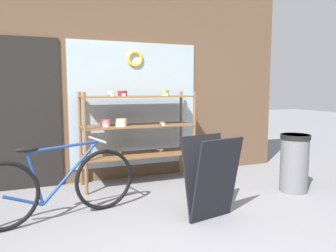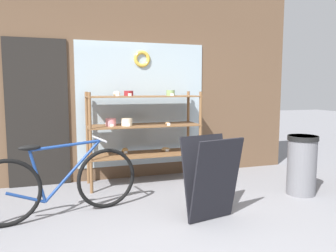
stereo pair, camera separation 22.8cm
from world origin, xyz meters
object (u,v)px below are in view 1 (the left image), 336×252
at_px(bicycle, 57,185).
at_px(trash_bin, 294,161).
at_px(display_case, 136,126).
at_px(sandwich_board, 211,178).

height_order(bicycle, trash_bin, bicycle).
bearing_deg(display_case, sandwich_board, -76.80).
xyz_separation_m(sandwich_board, trash_bin, (1.52, 0.40, -0.03)).
distance_m(bicycle, sandwich_board, 1.64).
relative_size(display_case, bicycle, 0.94).
relative_size(display_case, trash_bin, 2.07).
relative_size(sandwich_board, trash_bin, 1.13).
distance_m(sandwich_board, trash_bin, 1.57).
bearing_deg(bicycle, trash_bin, -16.13).
relative_size(display_case, sandwich_board, 1.83).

